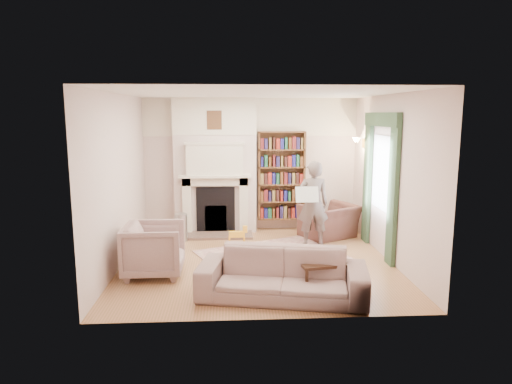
{
  "coord_description": "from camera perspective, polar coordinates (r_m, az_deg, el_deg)",
  "views": [
    {
      "loc": [
        -0.44,
        -7.45,
        2.48
      ],
      "look_at": [
        0.0,
        0.25,
        1.15
      ],
      "focal_mm": 32.0,
      "sensor_mm": 36.0,
      "label": 1
    }
  ],
  "objects": [
    {
      "name": "wall_left",
      "position": [
        7.74,
        -16.76,
        1.35
      ],
      "size": [
        0.0,
        4.5,
        4.5
      ],
      "primitive_type": "plane",
      "rotation": [
        1.57,
        0.0,
        1.57
      ],
      "color": "silver",
      "rests_on": "floor"
    },
    {
      "name": "rocking_horse",
      "position": [
        8.59,
        -2.42,
        -5.59
      ],
      "size": [
        0.47,
        0.22,
        0.41
      ],
      "primitive_type": null,
      "rotation": [
        0.0,
        0.0,
        0.07
      ],
      "color": "yellow",
      "rests_on": "rug"
    },
    {
      "name": "armchair_reading",
      "position": [
        9.37,
        9.12,
        -3.59
      ],
      "size": [
        1.32,
        1.27,
        0.66
      ],
      "primitive_type": "imported",
      "rotation": [
        0.0,
        0.0,
        3.63
      ],
      "color": "#462725",
      "rests_on": "floor"
    },
    {
      "name": "armchair_left",
      "position": [
        7.26,
        -12.6,
        -7.02
      ],
      "size": [
        0.91,
        0.88,
        0.82
      ],
      "primitive_type": "imported",
      "rotation": [
        0.0,
        0.0,
        1.58
      ],
      "color": "#B3A493",
      "rests_on": "floor"
    },
    {
      "name": "curtain_left",
      "position": [
        7.73,
        16.75,
        -0.17
      ],
      "size": [
        0.07,
        0.32,
        2.4
      ],
      "primitive_type": "cube",
      "color": "#2B432B",
      "rests_on": "floor"
    },
    {
      "name": "rug",
      "position": [
        8.13,
        2.03,
        -7.95
      ],
      "size": [
        2.87,
        2.6,
        0.01
      ],
      "primitive_type": "cube",
      "rotation": [
        0.0,
        0.0,
        0.42
      ],
      "color": "beige",
      "rests_on": "floor"
    },
    {
      "name": "newspaper",
      "position": [
        8.35,
        6.39,
        -0.31
      ],
      "size": [
        0.42,
        0.12,
        0.28
      ],
      "primitive_type": "cube",
      "rotation": [
        -0.35,
        0.0,
        0.01
      ],
      "color": "beige",
      "rests_on": "man_reading"
    },
    {
      "name": "wall_sconce",
      "position": [
        9.31,
        12.2,
        5.99
      ],
      "size": [
        0.2,
        0.24,
        0.24
      ],
      "primitive_type": null,
      "color": "gold",
      "rests_on": "wall_right"
    },
    {
      "name": "wall_right",
      "position": [
        8.0,
        16.43,
        1.62
      ],
      "size": [
        0.0,
        4.5,
        4.5
      ],
      "primitive_type": "plane",
      "rotation": [
        1.57,
        0.0,
        -1.57
      ],
      "color": "silver",
      "rests_on": "floor"
    },
    {
      "name": "curtain_right",
      "position": [
        9.04,
        13.75,
        1.36
      ],
      "size": [
        0.07,
        0.32,
        2.4
      ],
      "primitive_type": "cube",
      "color": "#2B432B",
      "rests_on": "floor"
    },
    {
      "name": "paraffin_heater",
      "position": [
        9.1,
        -9.34,
        -4.38
      ],
      "size": [
        0.3,
        0.3,
        0.55
      ],
      "primitive_type": "cylinder",
      "rotation": [
        0.0,
        0.0,
        0.32
      ],
      "color": "#AFB2B7",
      "rests_on": "floor"
    },
    {
      "name": "floor",
      "position": [
        7.87,
        0.11,
        -8.6
      ],
      "size": [
        4.5,
        4.5,
        0.0
      ],
      "primitive_type": "plane",
      "color": "olive",
      "rests_on": "ground"
    },
    {
      "name": "wall_front",
      "position": [
        5.33,
        1.53,
        -1.9
      ],
      "size": [
        4.5,
        0.0,
        4.5
      ],
      "primitive_type": "plane",
      "rotation": [
        -1.57,
        0.0,
        0.0
      ],
      "color": "silver",
      "rests_on": "floor"
    },
    {
      "name": "man_reading",
      "position": [
        8.61,
        7.13,
        -1.48
      ],
      "size": [
        0.6,
        0.39,
        1.62
      ],
      "primitive_type": "imported",
      "rotation": [
        0.0,
        0.0,
        3.15
      ],
      "color": "#63544F",
      "rests_on": "floor"
    },
    {
      "name": "ceiling",
      "position": [
        7.47,
        0.11,
        12.24
      ],
      "size": [
        4.5,
        4.5,
        0.0
      ],
      "primitive_type": "plane",
      "rotation": [
        3.14,
        0.0,
        0.0
      ],
      "color": "white",
      "rests_on": "wall_back"
    },
    {
      "name": "game_box_lid",
      "position": [
        7.94,
        -5.03,
        -8.17
      ],
      "size": [
        0.36,
        0.3,
        0.05
      ],
      "primitive_type": "cube",
      "rotation": [
        0.0,
        0.0,
        -0.38
      ],
      "color": "red",
      "rests_on": "rug"
    },
    {
      "name": "board_game",
      "position": [
        7.75,
        -4.82,
        -8.71
      ],
      "size": [
        0.43,
        0.43,
        0.03
      ],
      "primitive_type": "cube",
      "rotation": [
        0.0,
        0.0,
        -0.21
      ],
      "color": "#D5DB4D",
      "rests_on": "rug"
    },
    {
      "name": "wall_back",
      "position": [
        9.77,
        -0.67,
        3.43
      ],
      "size": [
        4.5,
        0.0,
        4.5
      ],
      "primitive_type": "plane",
      "rotation": [
        1.57,
        0.0,
        0.0
      ],
      "color": "silver",
      "rests_on": "floor"
    },
    {
      "name": "pelmet",
      "position": [
        8.28,
        15.43,
        8.74
      ],
      "size": [
        0.09,
        1.7,
        0.24
      ],
      "primitive_type": "cube",
      "color": "#2B432B",
      "rests_on": "wall_right"
    },
    {
      "name": "comic_annuals",
      "position": [
        7.38,
        1.55,
        -9.68
      ],
      "size": [
        0.62,
        0.65,
        0.02
      ],
      "color": "red",
      "rests_on": "rug"
    },
    {
      "name": "sofa",
      "position": [
        6.28,
        3.31,
        -10.24
      ],
      "size": [
        2.39,
        1.31,
        0.66
      ],
      "primitive_type": "imported",
      "rotation": [
        0.0,
        0.0,
        -0.2
      ],
      "color": "gray",
      "rests_on": "floor"
    },
    {
      "name": "bookcase",
      "position": [
        9.72,
        3.2,
        2.05
      ],
      "size": [
        1.0,
        0.24,
        1.85
      ],
      "primitive_type": "cube",
      "color": "brown",
      "rests_on": "floor"
    },
    {
      "name": "window",
      "position": [
        8.36,
        15.43,
        2.35
      ],
      "size": [
        0.02,
        0.9,
        1.3
      ],
      "primitive_type": "cube",
      "color": "silver",
      "rests_on": "wall_right"
    },
    {
      "name": "coffee_table",
      "position": [
        6.56,
        8.43,
        -10.43
      ],
      "size": [
        0.77,
        0.57,
        0.45
      ],
      "primitive_type": null,
      "rotation": [
        0.0,
        0.0,
        0.18
      ],
      "color": "#381D13",
      "rests_on": "floor"
    },
    {
      "name": "fireplace",
      "position": [
        9.57,
        -5.11,
        3.18
      ],
      "size": [
        1.7,
        0.58,
        2.8
      ],
      "color": "silver",
      "rests_on": "floor"
    }
  ]
}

